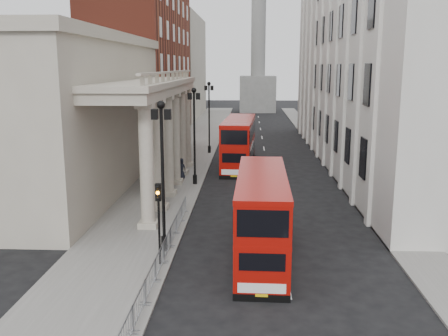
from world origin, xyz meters
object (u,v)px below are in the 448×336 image
at_px(lamp_post_north, 209,112).
at_px(pedestrian_c, 181,169).
at_px(pedestrian_a, 149,184).
at_px(pedestrian_b, 164,178).
at_px(bus_far, 239,142).
at_px(monument_column, 258,39).
at_px(bus_near, 262,215).
at_px(lamp_post_mid, 194,129).
at_px(traffic_light, 159,209).
at_px(lamp_post_south, 162,166).

distance_m(lamp_post_north, pedestrian_c, 14.73).
xyz_separation_m(pedestrian_a, pedestrian_c, (1.71, 6.06, 0.02)).
bearing_deg(pedestrian_b, pedestrian_a, 69.13).
xyz_separation_m(bus_far, pedestrian_c, (-5.13, -6.12, -1.52)).
bearing_deg(lamp_post_north, pedestrian_b, -97.81).
relative_size(bus_far, pedestrian_b, 7.04).
bearing_deg(pedestrian_b, bus_far, -126.73).
xyz_separation_m(monument_column, bus_near, (-1.22, -88.50, -13.57)).
height_order(lamp_post_mid, pedestrian_c, lamp_post_mid).
bearing_deg(bus_far, lamp_post_mid, -111.45).
bearing_deg(pedestrian_b, bus_near, 113.31).
bearing_deg(bus_near, lamp_post_mid, 109.13).
xyz_separation_m(traffic_light, bus_near, (5.28, 1.52, -0.69)).
relative_size(lamp_post_mid, bus_near, 0.77).
distance_m(lamp_post_north, traffic_light, 34.07).
xyz_separation_m(monument_column, pedestrian_b, (-9.02, -73.66, -15.03)).
height_order(lamp_post_north, bus_far, lamp_post_north).
distance_m(lamp_post_mid, bus_near, 17.53).
height_order(lamp_post_south, lamp_post_north, same).
xyz_separation_m(monument_column, bus_far, (-2.93, -64.03, -13.38)).
height_order(pedestrian_a, pedestrian_b, pedestrian_a).
height_order(lamp_post_mid, traffic_light, lamp_post_mid).
relative_size(traffic_light, pedestrian_c, 2.23).
bearing_deg(traffic_light, monument_column, 85.87).
distance_m(traffic_light, bus_far, 26.24).
bearing_deg(bus_near, traffic_light, -162.86).
relative_size(lamp_post_south, lamp_post_north, 1.00).
relative_size(traffic_light, pedestrian_b, 2.59).
distance_m(bus_far, pedestrian_c, 8.13).
height_order(lamp_post_south, pedestrian_b, lamp_post_south).
xyz_separation_m(traffic_light, pedestrian_c, (-1.57, 19.87, -2.02)).
distance_m(lamp_post_south, bus_near, 5.96).
height_order(lamp_post_north, pedestrian_a, lamp_post_north).
bearing_deg(bus_near, pedestrian_c, 111.53).
bearing_deg(pedestrian_c, pedestrian_a, -94.73).
distance_m(lamp_post_mid, pedestrian_c, 4.50).
bearing_deg(pedestrian_a, lamp_post_north, 84.43).
bearing_deg(lamp_post_mid, pedestrian_b, -145.51).
height_order(lamp_post_south, bus_far, lamp_post_south).
xyz_separation_m(monument_column, traffic_light, (-6.50, -90.02, -12.88)).
xyz_separation_m(monument_column, lamp_post_mid, (-6.60, -72.00, -11.07)).
distance_m(pedestrian_a, pedestrian_c, 6.30).
bearing_deg(monument_column, lamp_post_mid, -95.24).
distance_m(lamp_post_mid, bus_far, 9.07).
distance_m(bus_near, pedestrian_b, 16.82).
relative_size(monument_column, lamp_post_south, 6.51).
bearing_deg(pedestrian_c, monument_column, 94.43).
relative_size(bus_far, pedestrian_c, 6.05).
bearing_deg(monument_column, pedestrian_a, -97.31).
xyz_separation_m(pedestrian_a, pedestrian_b, (0.75, 2.55, -0.12)).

